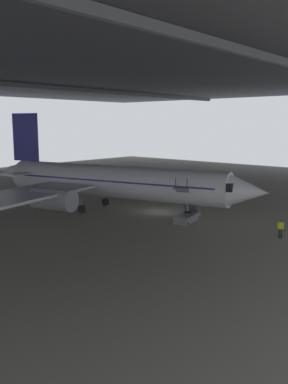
{
  "coord_description": "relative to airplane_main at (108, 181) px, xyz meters",
  "views": [
    {
      "loc": [
        -34.07,
        -27.89,
        9.67
      ],
      "look_at": [
        -1.71,
        0.39,
        2.47
      ],
      "focal_mm": 38.65,
      "sensor_mm": 36.0,
      "label": 1
    }
  ],
  "objects": [
    {
      "name": "hangar_structure",
      "position": [
        2.7,
        9.06,
        13.1
      ],
      "size": [
        121.0,
        99.0,
        17.05
      ],
      "color": "#4C4F54",
      "rests_on": "ground_plane"
    },
    {
      "name": "crew_worker_near_nose",
      "position": [
        1.8,
        -18.99,
        -2.4
      ],
      "size": [
        0.39,
        0.47,
        1.63
      ],
      "color": "#232838",
      "rests_on": "ground_plane"
    },
    {
      "name": "ground_plane",
      "position": [
        2.76,
        -4.7,
        -3.33
      ],
      "size": [
        110.0,
        110.0,
        0.0
      ],
      "primitive_type": "plane",
      "color": "gray"
    },
    {
      "name": "boarding_stairs",
      "position": [
        1.74,
        -9.37,
        -2.61
      ],
      "size": [
        4.28,
        2.33,
        4.52
      ],
      "color": "slate",
      "rests_on": "ground_plane"
    },
    {
      "name": "crew_worker_by_stairs",
      "position": [
        4.05,
        -7.73,
        -2.43
      ],
      "size": [
        0.29,
        0.54,
        1.58
      ],
      "color": "#232838",
      "rests_on": "ground_plane"
    },
    {
      "name": "airplane_main",
      "position": [
        0.0,
        0.0,
        0.0
      ],
      "size": [
        33.31,
        33.89,
        10.82
      ],
      "color": "white",
      "rests_on": "ground_plane"
    }
  ]
}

